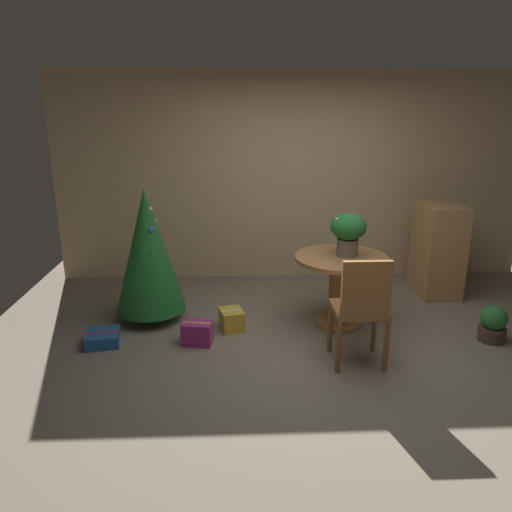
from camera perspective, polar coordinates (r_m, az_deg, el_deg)
name	(u,v)px	position (r m, az deg, el deg)	size (l,w,h in m)	color
ground_plane	(320,353)	(4.56, 7.49, -11.26)	(6.60, 6.60, 0.00)	#756B5B
back_wall_panel	(294,178)	(6.25, 4.51, 9.18)	(6.00, 0.10, 2.60)	tan
round_dining_table	(340,280)	(4.95, 9.91, -2.76)	(0.93, 0.93, 0.74)	#9E6B3D
flower_vase	(348,230)	(4.85, 10.77, 3.00)	(0.35, 0.35, 0.43)	#665B51
wooden_chair_near	(362,306)	(4.18, 12.33, -5.72)	(0.45, 0.41, 0.99)	brown
holiday_tree	(148,251)	(5.06, -12.60, 0.63)	(0.72, 0.72, 1.40)	brown
gift_box_blue	(103,338)	(4.88, -17.62, -9.20)	(0.36, 0.35, 0.12)	#1E569E
gift_box_gold	(232,319)	(4.95, -2.88, -7.46)	(0.28, 0.31, 0.20)	gold
gift_box_purple	(197,333)	(4.68, -6.93, -8.98)	(0.30, 0.23, 0.22)	#9E287A
wooden_cabinet	(438,250)	(6.11, 20.60, 0.70)	(0.47, 0.65, 1.09)	#B27F4C
potted_plant	(493,324)	(5.19, 26.14, -7.20)	(0.25, 0.25, 0.36)	#4C382D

